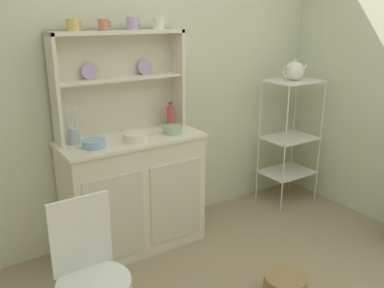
# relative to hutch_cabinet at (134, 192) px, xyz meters

# --- Properties ---
(wall_back) EXTENTS (3.84, 0.05, 2.50)m
(wall_back) POSITION_rel_hutch_cabinet_xyz_m (0.29, 0.26, 0.81)
(wall_back) COLOR beige
(wall_back) RESTS_ON ground
(hutch_cabinet) EXTENTS (1.02, 0.45, 0.86)m
(hutch_cabinet) POSITION_rel_hutch_cabinet_xyz_m (0.00, 0.00, 0.00)
(hutch_cabinet) COLOR silver
(hutch_cabinet) RESTS_ON ground
(hutch_shelf_unit) EXTENTS (0.95, 0.18, 0.72)m
(hutch_shelf_unit) POSITION_rel_hutch_cabinet_xyz_m (0.00, 0.16, 0.84)
(hutch_shelf_unit) COLOR beige
(hutch_shelf_unit) RESTS_ON hutch_cabinet
(bakers_rack) EXTENTS (0.46, 0.35, 1.13)m
(bakers_rack) POSITION_rel_hutch_cabinet_xyz_m (1.54, -0.05, 0.24)
(bakers_rack) COLOR silver
(bakers_rack) RESTS_ON ground
(wire_chair) EXTENTS (0.36, 0.36, 0.85)m
(wire_chair) POSITION_rel_hutch_cabinet_xyz_m (-0.63, -0.82, 0.08)
(wire_chair) COLOR white
(wire_chair) RESTS_ON ground
(floor_basket) EXTENTS (0.26, 0.26, 0.15)m
(floor_basket) POSITION_rel_hutch_cabinet_xyz_m (0.50, -1.06, -0.36)
(floor_basket) COLOR #93754C
(floor_basket) RESTS_ON ground
(cup_gold_0) EXTENTS (0.10, 0.08, 0.08)m
(cup_gold_0) POSITION_rel_hutch_cabinet_xyz_m (-0.30, 0.12, 1.18)
(cup_gold_0) COLOR #DBB760
(cup_gold_0) RESTS_ON hutch_shelf_unit
(cup_terracotta_1) EXTENTS (0.08, 0.07, 0.08)m
(cup_terracotta_1) POSITION_rel_hutch_cabinet_xyz_m (-0.10, 0.12, 1.18)
(cup_terracotta_1) COLOR #C67556
(cup_terracotta_1) RESTS_ON hutch_shelf_unit
(cup_lilac_2) EXTENTS (0.09, 0.08, 0.09)m
(cup_lilac_2) POSITION_rel_hutch_cabinet_xyz_m (0.11, 0.12, 1.18)
(cup_lilac_2) COLOR #B79ECC
(cup_lilac_2) RESTS_ON hutch_shelf_unit
(cup_cream_3) EXTENTS (0.10, 0.08, 0.08)m
(cup_cream_3) POSITION_rel_hutch_cabinet_xyz_m (0.31, 0.12, 1.18)
(cup_cream_3) COLOR silver
(cup_cream_3) RESTS_ON hutch_shelf_unit
(bowl_mixing_large) EXTENTS (0.15, 0.15, 0.05)m
(bowl_mixing_large) POSITION_rel_hutch_cabinet_xyz_m (-0.30, -0.07, 0.44)
(bowl_mixing_large) COLOR #8EB2D1
(bowl_mixing_large) RESTS_ON hutch_cabinet
(bowl_floral_medium) EXTENTS (0.17, 0.17, 0.05)m
(bowl_floral_medium) POSITION_rel_hutch_cabinet_xyz_m (0.00, -0.07, 0.44)
(bowl_floral_medium) COLOR silver
(bowl_floral_medium) RESTS_ON hutch_cabinet
(bowl_cream_small) EXTENTS (0.14, 0.14, 0.06)m
(bowl_cream_small) POSITION_rel_hutch_cabinet_xyz_m (0.30, -0.07, 0.44)
(bowl_cream_small) COLOR #9EB78E
(bowl_cream_small) RESTS_ON hutch_cabinet
(jam_bottle) EXTENTS (0.06, 0.06, 0.20)m
(jam_bottle) POSITION_rel_hutch_cabinet_xyz_m (0.38, 0.09, 0.50)
(jam_bottle) COLOR #B74C47
(jam_bottle) RESTS_ON hutch_cabinet
(utensil_jar) EXTENTS (0.08, 0.08, 0.24)m
(utensil_jar) POSITION_rel_hutch_cabinet_xyz_m (-0.38, 0.08, 0.48)
(utensil_jar) COLOR #B2B7C6
(utensil_jar) RESTS_ON hutch_cabinet
(porcelain_teapot) EXTENTS (0.25, 0.16, 0.19)m
(porcelain_teapot) POSITION_rel_hutch_cabinet_xyz_m (1.54, -0.05, 0.77)
(porcelain_teapot) COLOR white
(porcelain_teapot) RESTS_ON bakers_rack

